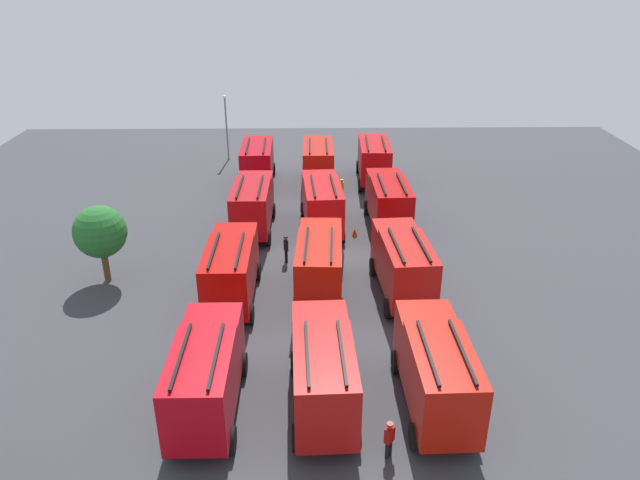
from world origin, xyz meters
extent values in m
plane|color=#38383D|center=(0.00, 0.00, 0.00)|extent=(65.75, 65.75, 0.00)
cube|color=#B41308|center=(-11.88, -4.62, 2.10)|extent=(2.26, 2.55, 2.60)
cube|color=#8C9EAD|center=(-10.83, -4.59, 2.41)|extent=(0.13, 2.13, 1.46)
cube|color=#B41308|center=(-15.38, -4.70, 2.25)|extent=(4.86, 2.61, 2.90)
cube|color=black|center=(-15.40, -4.01, 3.82)|extent=(4.32, 0.22, 0.12)
cube|color=black|center=(-15.37, -5.39, 3.82)|extent=(4.32, 0.22, 0.12)
cube|color=silver|center=(-10.68, -4.59, 0.95)|extent=(0.26, 2.38, 0.28)
cylinder|color=black|center=(-11.71, -3.41, 0.55)|extent=(1.11, 0.38, 1.10)
cylinder|color=black|center=(-11.65, -5.81, 0.55)|extent=(1.11, 0.38, 1.10)
cylinder|color=black|center=(-16.61, -3.53, 0.55)|extent=(1.11, 0.38, 1.10)
cylinder|color=black|center=(-16.55, -5.93, 0.55)|extent=(1.11, 0.38, 1.10)
cube|color=#AE120D|center=(-2.21, -4.48, 2.10)|extent=(2.37, 2.65, 2.60)
cube|color=#8C9EAD|center=(-1.16, -4.41, 2.41)|extent=(0.23, 2.13, 1.46)
cube|color=#AE120D|center=(-5.70, -4.72, 2.25)|extent=(4.96, 2.82, 2.90)
cube|color=black|center=(-5.75, -4.03, 3.82)|extent=(4.32, 0.42, 0.12)
cube|color=black|center=(-5.65, -5.41, 3.82)|extent=(4.32, 0.42, 0.12)
cube|color=silver|center=(-1.01, -4.40, 0.95)|extent=(0.36, 2.38, 0.28)
cylinder|color=black|center=(-2.09, -3.27, 0.55)|extent=(1.12, 0.42, 1.10)
cylinder|color=black|center=(-1.93, -5.66, 0.55)|extent=(1.12, 0.42, 1.10)
cylinder|color=black|center=(-6.98, -3.60, 0.55)|extent=(1.12, 0.42, 1.10)
cylinder|color=black|center=(-6.82, -6.00, 0.55)|extent=(1.12, 0.42, 1.10)
cube|color=#AA0505|center=(7.35, -4.90, 2.10)|extent=(2.26, 2.55, 2.60)
cube|color=#8C9EAD|center=(8.40, -4.88, 2.41)|extent=(0.13, 2.13, 1.46)
cube|color=#AA0505|center=(3.85, -4.98, 2.25)|extent=(4.86, 2.61, 2.90)
cube|color=black|center=(3.83, -4.30, 3.82)|extent=(4.32, 0.22, 0.12)
cube|color=black|center=(3.87, -5.67, 3.82)|extent=(4.32, 0.22, 0.12)
cube|color=silver|center=(8.55, -4.88, 0.95)|extent=(0.25, 2.38, 0.28)
cylinder|color=black|center=(7.52, -3.70, 0.55)|extent=(1.11, 0.38, 1.10)
cylinder|color=black|center=(7.58, -6.10, 0.55)|extent=(1.11, 0.38, 1.10)
cylinder|color=black|center=(2.62, -3.81, 0.55)|extent=(1.11, 0.38, 1.10)
cylinder|color=black|center=(2.68, -6.21, 0.55)|extent=(1.11, 0.38, 1.10)
cube|color=#B2090C|center=(17.09, -4.98, 2.10)|extent=(2.29, 2.58, 2.60)
cube|color=#8C9EAD|center=(18.14, -5.02, 2.41)|extent=(0.16, 2.13, 1.46)
cube|color=#B2090C|center=(13.59, -4.85, 2.25)|extent=(4.89, 2.67, 2.90)
cube|color=black|center=(13.62, -4.16, 3.82)|extent=(4.32, 0.28, 0.12)
cube|color=black|center=(13.57, -5.54, 3.82)|extent=(4.32, 0.28, 0.12)
cube|color=silver|center=(18.29, -5.02, 0.95)|extent=(0.29, 2.38, 0.28)
cylinder|color=black|center=(17.33, -3.79, 0.55)|extent=(1.11, 0.39, 1.10)
cylinder|color=black|center=(17.25, -6.18, 0.55)|extent=(1.11, 0.39, 1.10)
cylinder|color=black|center=(12.44, -3.61, 0.55)|extent=(1.11, 0.39, 1.10)
cylinder|color=black|center=(12.35, -6.00, 0.55)|extent=(1.11, 0.39, 1.10)
cube|color=#AD100E|center=(-11.87, 0.20, 2.10)|extent=(2.29, 2.58, 2.60)
cube|color=#8C9EAD|center=(-10.82, 0.24, 2.41)|extent=(0.16, 2.13, 1.46)
cube|color=#AD100E|center=(-15.37, 0.08, 2.25)|extent=(4.89, 2.67, 2.90)
cube|color=black|center=(-15.39, 0.76, 3.82)|extent=(4.32, 0.28, 0.12)
cube|color=black|center=(-15.34, -0.61, 3.82)|extent=(4.32, 0.28, 0.12)
cube|color=silver|center=(-10.67, 0.25, 0.95)|extent=(0.29, 2.38, 0.28)
cylinder|color=black|center=(-11.71, 1.41, 0.55)|extent=(1.11, 0.39, 1.10)
cylinder|color=black|center=(-11.62, -0.99, 0.55)|extent=(1.11, 0.39, 1.10)
cylinder|color=black|center=(-16.61, 1.23, 0.55)|extent=(1.11, 0.39, 1.10)
cylinder|color=black|center=(-16.52, -1.17, 0.55)|extent=(1.11, 0.39, 1.10)
cube|color=#B01407|center=(-2.12, 0.00, 2.10)|extent=(2.31, 2.59, 2.60)
cube|color=#8C9EAD|center=(-1.07, -0.04, 2.41)|extent=(0.17, 2.13, 1.46)
cube|color=#B01407|center=(-5.62, 0.16, 2.25)|extent=(4.90, 2.71, 2.90)
cube|color=black|center=(-5.59, 0.84, 3.82)|extent=(4.32, 0.31, 0.12)
cube|color=black|center=(-5.65, -0.53, 3.82)|extent=(4.32, 0.31, 0.12)
cube|color=silver|center=(-0.92, -0.05, 0.95)|extent=(0.30, 2.38, 0.28)
cylinder|color=black|center=(-1.87, 1.19, 0.55)|extent=(1.11, 0.40, 1.10)
cylinder|color=black|center=(-1.97, -1.20, 0.55)|extent=(1.11, 0.40, 1.10)
cylinder|color=black|center=(-6.76, 1.41, 0.55)|extent=(1.11, 0.40, 1.10)
cylinder|color=black|center=(-6.87, -0.99, 0.55)|extent=(1.11, 0.40, 1.10)
cube|color=#BC0D0F|center=(7.03, -0.07, 2.10)|extent=(2.34, 2.63, 2.60)
cube|color=#8C9EAD|center=(8.08, -0.01, 2.41)|extent=(0.21, 2.13, 1.46)
cube|color=#BC0D0F|center=(3.54, -0.28, 2.25)|extent=(4.94, 2.78, 2.90)
cube|color=black|center=(3.50, 0.40, 3.82)|extent=(4.32, 0.38, 0.12)
cube|color=black|center=(3.58, -0.97, 3.82)|extent=(4.32, 0.38, 0.12)
cube|color=silver|center=(8.23, 0.00, 0.95)|extent=(0.34, 2.38, 0.28)
cylinder|color=black|center=(7.16, 1.14, 0.55)|extent=(1.12, 0.41, 1.10)
cylinder|color=black|center=(7.30, -1.26, 0.55)|extent=(1.12, 0.41, 1.10)
cylinder|color=black|center=(2.27, 0.84, 0.55)|extent=(1.12, 0.41, 1.10)
cylinder|color=black|center=(2.41, -1.55, 0.55)|extent=(1.12, 0.41, 1.10)
cube|color=#B7140B|center=(16.51, -0.09, 2.10)|extent=(2.21, 2.51, 2.60)
cube|color=#8C9EAD|center=(17.56, -0.09, 2.41)|extent=(0.09, 2.13, 1.46)
cube|color=#B7140B|center=(13.01, -0.07, 2.25)|extent=(4.81, 2.53, 2.90)
cube|color=black|center=(13.01, 0.62, 3.82)|extent=(4.32, 0.14, 0.12)
cube|color=black|center=(13.00, -0.76, 3.82)|extent=(4.32, 0.14, 0.12)
cube|color=silver|center=(17.71, -0.09, 0.95)|extent=(0.21, 2.38, 0.28)
cylinder|color=black|center=(16.71, 1.11, 0.55)|extent=(1.10, 0.36, 1.10)
cylinder|color=black|center=(16.70, -1.29, 0.55)|extent=(1.10, 0.36, 1.10)
cylinder|color=black|center=(11.81, 1.14, 0.55)|extent=(1.10, 0.36, 1.10)
cylinder|color=black|center=(11.80, -1.26, 0.55)|extent=(1.10, 0.36, 1.10)
cube|color=#B60712|center=(-11.98, 5.03, 2.10)|extent=(2.21, 2.50, 2.60)
cube|color=#8C9EAD|center=(-10.93, 5.03, 2.41)|extent=(0.08, 2.13, 1.46)
cube|color=#B60712|center=(-15.48, 5.02, 2.25)|extent=(4.81, 2.51, 2.90)
cube|color=black|center=(-15.48, 5.71, 3.82)|extent=(4.32, 0.13, 0.12)
cube|color=black|center=(-15.48, 4.34, 3.82)|extent=(4.32, 0.13, 0.12)
cube|color=silver|center=(-10.78, 5.03, 0.95)|extent=(0.20, 2.38, 0.28)
cylinder|color=black|center=(-11.78, 6.23, 0.55)|extent=(1.10, 0.35, 1.10)
cylinder|color=black|center=(-11.78, 3.83, 0.55)|extent=(1.10, 0.35, 1.10)
cylinder|color=black|center=(-16.68, 6.22, 0.55)|extent=(1.10, 0.35, 1.10)
cylinder|color=black|center=(-16.68, 3.82, 0.55)|extent=(1.10, 0.35, 1.10)
cube|color=#B10805|center=(-2.74, 5.06, 2.10)|extent=(2.20, 2.50, 2.60)
cube|color=#8C9EAD|center=(-1.69, 5.06, 2.41)|extent=(0.08, 2.13, 1.46)
cube|color=#B10805|center=(-6.24, 5.07, 2.25)|extent=(4.80, 2.50, 2.90)
cube|color=black|center=(-6.24, 5.75, 3.82)|extent=(4.32, 0.12, 0.12)
cube|color=black|center=(-6.24, 4.38, 3.82)|extent=(4.32, 0.12, 0.12)
cube|color=silver|center=(-1.54, 5.06, 0.95)|extent=(0.20, 2.38, 0.28)
cylinder|color=black|center=(-2.54, 6.26, 0.55)|extent=(1.10, 0.35, 1.10)
cylinder|color=black|center=(-2.54, 3.86, 0.55)|extent=(1.10, 0.35, 1.10)
cylinder|color=black|center=(-7.44, 6.27, 0.55)|extent=(1.10, 0.35, 1.10)
cylinder|color=black|center=(-7.44, 3.87, 0.55)|extent=(1.10, 0.35, 1.10)
cube|color=#AA0C11|center=(6.91, 4.65, 2.10)|extent=(2.22, 2.52, 2.60)
cube|color=#8C9EAD|center=(7.96, 4.64, 2.41)|extent=(0.10, 2.13, 1.46)
cube|color=#AA0C11|center=(3.41, 4.69, 2.25)|extent=(4.82, 2.55, 2.90)
cube|color=black|center=(3.41, 5.37, 3.82)|extent=(4.32, 0.16, 0.12)
cube|color=black|center=(3.40, 4.00, 3.82)|extent=(4.32, 0.16, 0.12)
cube|color=silver|center=(8.11, 4.64, 0.95)|extent=(0.22, 2.38, 0.28)
cylinder|color=black|center=(7.12, 5.85, 0.55)|extent=(1.10, 0.36, 1.10)
cylinder|color=black|center=(7.10, 3.45, 0.55)|extent=(1.10, 0.36, 1.10)
cylinder|color=black|center=(2.22, 5.90, 0.55)|extent=(1.10, 0.36, 1.10)
cylinder|color=black|center=(2.20, 3.50, 0.55)|extent=(1.10, 0.36, 1.10)
cube|color=#AC0510|center=(16.57, 5.14, 2.10)|extent=(2.26, 2.55, 2.60)
cube|color=#8C9EAD|center=(17.62, 5.16, 2.41)|extent=(0.13, 2.13, 1.46)
cube|color=#AC0510|center=(13.07, 5.06, 2.25)|extent=(4.86, 2.61, 2.90)
cube|color=black|center=(13.06, 5.74, 3.82)|extent=(4.32, 0.22, 0.12)
cube|color=black|center=(13.09, 4.37, 3.82)|extent=(4.32, 0.22, 0.12)
cube|color=silver|center=(17.77, 5.16, 0.95)|extent=(0.25, 2.38, 0.28)
cylinder|color=black|center=(16.75, 6.34, 0.55)|extent=(1.11, 0.37, 1.10)
cylinder|color=black|center=(16.80, 3.94, 0.55)|extent=(1.11, 0.37, 1.10)
cylinder|color=black|center=(11.85, 6.23, 0.55)|extent=(1.11, 0.37, 1.10)
cylinder|color=black|center=(11.90, 3.83, 0.55)|extent=(1.11, 0.37, 1.10)
cylinder|color=black|center=(-17.17, -2.35, 0.39)|extent=(0.16, 0.16, 0.78)
cylinder|color=black|center=(-17.02, -2.49, 0.39)|extent=(0.16, 0.16, 0.78)
cube|color=#B7140F|center=(-17.09, -2.42, 1.12)|extent=(0.47, 0.46, 0.68)
sphere|color=brown|center=(-17.09, -2.42, 1.57)|extent=(0.22, 0.22, 0.22)
cylinder|color=#B7140F|center=(-17.09, -2.42, 1.66)|extent=(0.28, 0.28, 0.07)
cylinder|color=black|center=(-0.43, 2.16, 0.42)|extent=(0.16, 0.16, 0.85)
cylinder|color=black|center=(-0.22, 2.21, 0.42)|extent=(0.16, 0.16, 0.85)
cube|color=black|center=(-0.32, 2.19, 1.22)|extent=(0.46, 0.32, 0.74)
sphere|color=#9E704C|center=(-0.32, 2.19, 1.70)|extent=(0.24, 0.24, 0.24)
cylinder|color=black|center=(-0.32, 2.19, 1.80)|extent=(0.30, 0.30, 0.07)
cylinder|color=black|center=(10.97, -1.94, 0.37)|extent=(0.16, 0.16, 0.75)
cylinder|color=black|center=(10.76, -1.97, 0.37)|extent=(0.16, 0.16, 0.75)
cube|color=gold|center=(10.87, -1.95, 1.07)|extent=(0.45, 0.30, 0.65)
sphere|color=brown|center=(10.87, -1.95, 1.51)|extent=(0.21, 0.21, 0.21)
cylinder|color=gold|center=(10.87, -1.95, 1.59)|extent=(0.26, 0.26, 0.06)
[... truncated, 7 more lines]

